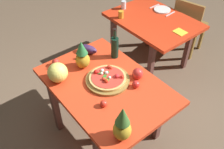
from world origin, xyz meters
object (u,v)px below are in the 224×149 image
object	(u,v)px
tomato_near_board	(136,84)
drinking_glass_water	(124,5)
wine_bottle	(115,47)
pineapple_left	(122,125)
napkin_folded	(180,32)
dinner_plate	(162,10)
display_table	(106,91)
melon	(58,73)
pizza_board	(108,80)
knife_utensil	(170,14)
background_table	(153,26)
fork_utensil	(155,6)
eggplant	(88,49)
drinking_glass_juice	(121,14)
tomato_beside_pepper	(56,62)
pizza	(108,77)
bell_pepper	(138,74)
dining_chair	(188,24)
tomato_at_corner	(104,104)
pineapple_right	(82,56)

from	to	relation	value
tomato_near_board	drinking_glass_water	bearing A→B (deg)	143.52
wine_bottle	tomato_near_board	distance (m)	0.49
pineapple_left	napkin_folded	xyz separation A→B (m)	(-0.66, 1.45, -0.14)
dinner_plate	wine_bottle	bearing A→B (deg)	-71.38
display_table	melon	xyz separation A→B (m)	(-0.31, -0.30, 0.18)
pizza_board	knife_utensil	size ratio (longest dim) A/B	2.24
background_table	fork_utensil	distance (m)	0.36
tomato_near_board	display_table	bearing A→B (deg)	-137.14
eggplant	background_table	bearing A→B (deg)	93.57
drinking_glass_juice	knife_utensil	distance (m)	0.65
tomato_near_board	fork_utensil	distance (m)	1.59
pineapple_left	tomato_near_board	distance (m)	0.55
pizza_board	knife_utensil	xyz separation A→B (m)	(-0.48, 1.40, -0.01)
display_table	tomato_beside_pepper	xyz separation A→B (m)	(-0.51, -0.22, 0.13)
pizza_board	drinking_glass_water	distance (m)	1.42
pizza	bell_pepper	distance (m)	0.28
background_table	melon	distance (m)	1.52
knife_utensil	pizza_board	bearing A→B (deg)	-74.99
dining_chair	pizza_board	world-z (taller)	dining_chair
pizza_board	bell_pepper	xyz separation A→B (m)	(0.14, 0.24, 0.04)
eggplant	napkin_folded	size ratio (longest dim) A/B	1.43
tomato_beside_pepper	dinner_plate	bearing A→B (deg)	94.44
display_table	pizza	xyz separation A→B (m)	(-0.02, 0.04, 0.13)
background_table	bell_pepper	bearing A→B (deg)	-53.47
pizza	melon	xyz separation A→B (m)	(-0.28, -0.34, 0.05)
background_table	bell_pepper	distance (m)	1.13
dining_chair	fork_utensil	bearing A→B (deg)	34.83
display_table	tomato_near_board	world-z (taller)	tomato_near_board
napkin_folded	tomato_beside_pepper	bearing A→B (deg)	-104.57
eggplant	dinner_plate	size ratio (longest dim) A/B	0.91
dining_chair	fork_utensil	size ratio (longest dim) A/B	4.72
dining_chair	tomato_beside_pepper	distance (m)	2.06
wine_bottle	napkin_folded	distance (m)	0.90
eggplant	drinking_glass_water	xyz separation A→B (m)	(-0.51, 0.93, 0.01)
eggplant	drinking_glass_water	distance (m)	1.06
wine_bottle	napkin_folded	world-z (taller)	wine_bottle
wine_bottle	drinking_glass_water	bearing A→B (deg)	134.38
bell_pepper	dinner_plate	xyz separation A→B (m)	(-0.76, 1.16, -0.04)
background_table	dining_chair	world-z (taller)	dining_chair
eggplant	tomato_at_corner	world-z (taller)	eggplant
tomato_at_corner	background_table	bearing A→B (deg)	118.88
eggplant	fork_utensil	world-z (taller)	eggplant
tomato_near_board	drinking_glass_juice	world-z (taller)	drinking_glass_juice
tomato_beside_pepper	tomato_at_corner	xyz separation A→B (m)	(0.71, 0.05, -0.01)
drinking_glass_water	knife_utensil	size ratio (longest dim) A/B	0.59
display_table	knife_utensil	bearing A→B (deg)	109.16
tomato_near_board	knife_utensil	size ratio (longest dim) A/B	0.38
pineapple_right	tomato_near_board	size ratio (longest dim) A/B	4.32
bell_pepper	display_table	bearing A→B (deg)	-112.91
pineapple_left	knife_utensil	distance (m)	1.97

